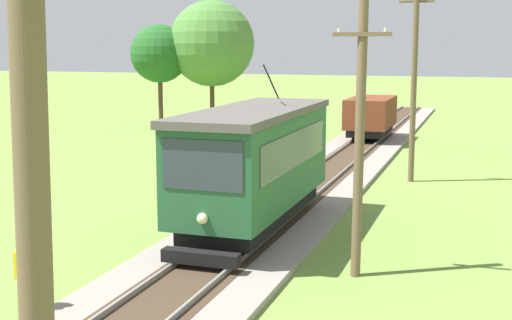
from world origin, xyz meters
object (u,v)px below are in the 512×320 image
object	(u,v)px
track_worker	(24,271)
utility_pole_near_tram	(360,137)
gravel_pile	(309,122)
red_tram	(255,163)
freight_car	(371,116)
tree_right_far	(212,44)
tree_right_near	(160,54)
utility_pole_mid	(414,79)

from	to	relation	value
track_worker	utility_pole_near_tram	bearing A→B (deg)	33.39
utility_pole_near_tram	track_worker	distance (m)	8.22
gravel_pile	red_tram	bearing A→B (deg)	-79.32
freight_car	tree_right_far	bearing A→B (deg)	158.87
gravel_pile	tree_right_near	xyz separation A→B (m)	(-10.30, -1.67, 4.57)
freight_car	tree_right_far	xyz separation A→B (m)	(-11.94, 4.62, 4.23)
freight_car	utility_pole_mid	bearing A→B (deg)	-73.01
utility_pole_near_tram	red_tram	bearing A→B (deg)	142.77
utility_pole_near_tram	tree_right_far	xyz separation A→B (m)	(-15.54, 28.90, 2.34)
gravel_pile	freight_car	bearing A→B (deg)	-44.47
gravel_pile	track_worker	bearing A→B (deg)	-85.86
utility_pole_mid	track_worker	size ratio (longest dim) A/B	4.71
freight_car	tree_right_near	xyz separation A→B (m)	(-15.28, 3.22, 3.53)
utility_pole_near_tram	tree_right_near	xyz separation A→B (m)	(-18.88, 27.50, 1.64)
tree_right_far	freight_car	bearing A→B (deg)	-21.13
tree_right_near	tree_right_far	size ratio (longest dim) A/B	0.81
freight_car	gravel_pile	xyz separation A→B (m)	(-4.98, 4.89, -1.04)
utility_pole_mid	gravel_pile	size ratio (longest dim) A/B	3.65
freight_car	tree_right_near	distance (m)	16.01
utility_pole_near_tram	tree_right_far	world-z (taller)	tree_right_far
utility_pole_mid	tree_right_near	size ratio (longest dim) A/B	1.18
red_tram	utility_pole_near_tram	bearing A→B (deg)	-37.23
utility_pole_near_tram	tree_right_near	world-z (taller)	tree_right_near
tree_right_far	tree_right_near	bearing A→B (deg)	-157.32
red_tram	utility_pole_near_tram	size ratio (longest dim) A/B	1.27
track_worker	tree_right_far	bearing A→B (deg)	100.10
tree_right_near	gravel_pile	bearing A→B (deg)	9.22
red_tram	tree_right_near	xyz separation A→B (m)	(-15.29, 24.78, 2.89)
tree_right_near	track_worker	bearing A→B (deg)	-68.51
gravel_pile	utility_pole_mid	bearing A→B (deg)	-62.75
freight_car	utility_pole_near_tram	size ratio (longest dim) A/B	0.77
utility_pole_mid	utility_pole_near_tram	bearing A→B (deg)	-90.00
utility_pole_near_tram	utility_pole_mid	size ratio (longest dim) A/B	0.80
utility_pole_near_tram	track_worker	size ratio (longest dim) A/B	3.76
red_tram	track_worker	distance (m)	8.15
red_tram	tree_right_far	xyz separation A→B (m)	(-11.95, 26.17, 3.60)
tree_right_far	utility_pole_near_tram	bearing A→B (deg)	-61.73
utility_pole_mid	freight_car	bearing A→B (deg)	106.99
gravel_pile	tree_right_near	bearing A→B (deg)	-170.78
utility_pole_mid	tree_right_near	world-z (taller)	utility_pole_mid
track_worker	red_tram	bearing A→B (deg)	66.32
gravel_pile	utility_pole_near_tram	bearing A→B (deg)	-73.62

